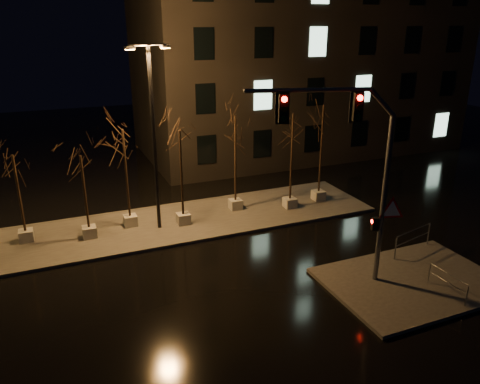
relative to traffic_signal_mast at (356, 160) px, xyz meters
name	(u,v)px	position (x,y,z in m)	size (l,w,h in m)	color
ground	(211,279)	(-4.93, 2.48, -5.25)	(90.00, 90.00, 0.00)	black
median	(173,223)	(-4.93, 8.48, -5.17)	(22.00, 5.00, 0.15)	#44423D
sidewalk_corner	(412,281)	(2.57, -1.02, -5.17)	(7.00, 5.00, 0.15)	#44423D
building	(299,55)	(9.07, 20.48, 2.25)	(25.00, 12.00, 15.00)	black
tree_0	(16,175)	(-11.98, 9.02, -1.76)	(1.80, 1.80, 4.39)	#ABAAA0
tree_1	(83,174)	(-9.14, 8.27, -1.87)	(1.80, 1.80, 4.25)	#ABAAA0
tree_2	(124,152)	(-7.04, 8.90, -1.16)	(1.80, 1.80, 5.20)	#ABAAA0
tree_3	(180,152)	(-4.45, 8.08, -1.25)	(1.80, 1.80, 5.07)	#ABAAA0
tree_4	(235,137)	(-1.18, 8.91, -0.97)	(1.80, 1.80, 5.44)	#ABAAA0
tree_5	(292,135)	(1.75, 7.95, -0.92)	(1.80, 1.80, 5.50)	#ABAAA0
tree_6	(322,127)	(3.89, 8.37, -0.75)	(1.80, 1.80, 5.74)	#ABAAA0
traffic_signal_mast	(356,160)	(0.00, 0.00, 0.00)	(6.11, 1.94, 7.76)	slate
streetlight_main	(153,128)	(-5.72, 8.09, 0.08)	(2.21, 0.88, 8.98)	black
guard_rail_a	(413,237)	(4.29, 0.98, -4.38)	(2.49, 0.65, 1.10)	slate
guard_rail_b	(448,281)	(3.04, -2.32, -4.53)	(0.09, 1.88, 0.89)	slate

